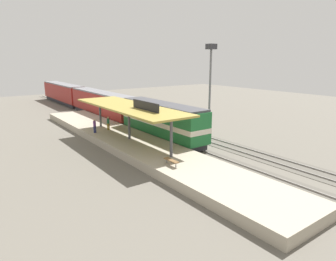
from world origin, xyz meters
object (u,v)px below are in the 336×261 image
(light_mast, at_px, (211,70))
(person_waiting, at_px, (108,122))
(locomotive, at_px, (162,121))
(platform_bench, at_px, (171,160))
(passenger_carriage_rear, at_px, (63,93))
(passenger_carriage_front, at_px, (101,104))
(person_walking, at_px, (95,125))

(light_mast, relative_size, person_waiting, 6.84)
(locomotive, height_order, person_waiting, locomotive)
(locomotive, relative_size, light_mast, 1.23)
(person_waiting, bearing_deg, locomotive, -49.06)
(platform_bench, xyz_separation_m, locomotive, (6.00, 10.04, 1.07))
(passenger_carriage_rear, xyz_separation_m, light_mast, (7.80, -38.95, 6.08))
(platform_bench, distance_m, passenger_carriage_front, 28.69)
(passenger_carriage_rear, xyz_separation_m, person_waiting, (-4.65, -33.44, -0.46))
(locomotive, height_order, passenger_carriage_front, locomotive)
(platform_bench, relative_size, person_waiting, 0.99)
(light_mast, bearing_deg, person_waiting, 156.11)
(locomotive, bearing_deg, person_waiting, 130.94)
(locomotive, xyz_separation_m, light_mast, (7.80, -0.15, 5.99))
(light_mast, distance_m, person_waiting, 15.11)
(passenger_carriage_front, xyz_separation_m, person_waiting, (-4.65, -12.64, -0.46))
(locomotive, bearing_deg, platform_bench, -120.87)
(locomotive, distance_m, passenger_carriage_front, 18.00)
(passenger_carriage_front, bearing_deg, passenger_carriage_rear, 90.00)
(person_walking, bearing_deg, person_waiting, 13.07)
(platform_bench, xyz_separation_m, person_waiting, (1.35, 15.40, 0.51))
(person_waiting, bearing_deg, passenger_carriage_rear, 82.08)
(platform_bench, distance_m, light_mast, 18.38)
(person_waiting, bearing_deg, person_walking, -166.93)
(person_walking, bearing_deg, locomotive, -36.20)
(light_mast, bearing_deg, passenger_carriage_front, 113.25)
(passenger_carriage_front, bearing_deg, light_mast, -66.75)
(passenger_carriage_front, height_order, person_waiting, passenger_carriage_front)
(passenger_carriage_rear, bearing_deg, person_waiting, -97.92)
(passenger_carriage_front, distance_m, person_waiting, 13.47)
(platform_bench, xyz_separation_m, person_walking, (-0.68, 14.93, 0.51))
(passenger_carriage_rear, distance_m, person_walking, 34.57)
(locomotive, distance_m, person_walking, 8.30)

